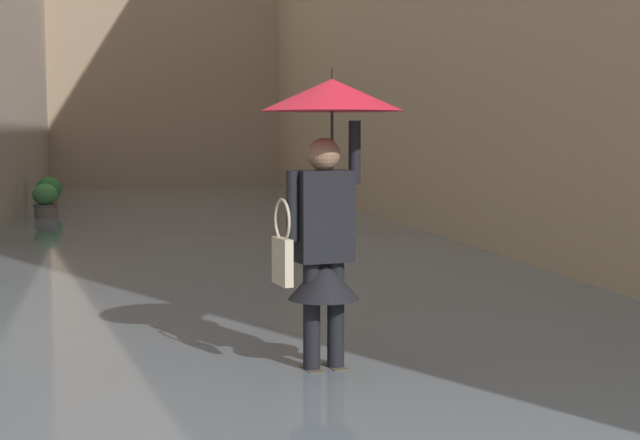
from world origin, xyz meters
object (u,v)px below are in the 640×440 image
object	(u,v)px
potted_plant_far_right	(49,192)
potted_plant_near_right	(45,202)
person_wading	(327,167)
potted_plant_near_left	(318,192)

from	to	relation	value
potted_plant_far_right	potted_plant_near_right	bearing A→B (deg)	91.57
person_wading	potted_plant_near_right	distance (m)	12.90
potted_plant_near_right	potted_plant_far_right	xyz separation A→B (m)	(0.06, -2.01, 0.05)
potted_plant_near_right	potted_plant_near_left	size ratio (longest dim) A/B	1.01
person_wading	potted_plant_near_left	world-z (taller)	person_wading
person_wading	potted_plant_near_left	size ratio (longest dim) A/B	2.97
potted_plant_near_right	potted_plant_near_left	bearing A→B (deg)	-162.88
person_wading	potted_plant_near_right	bearing A→B (deg)	-77.75
potted_plant_far_right	person_wading	bearing A→B (deg)	100.81
potted_plant_near_left	potted_plant_far_right	bearing A→B (deg)	-2.23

